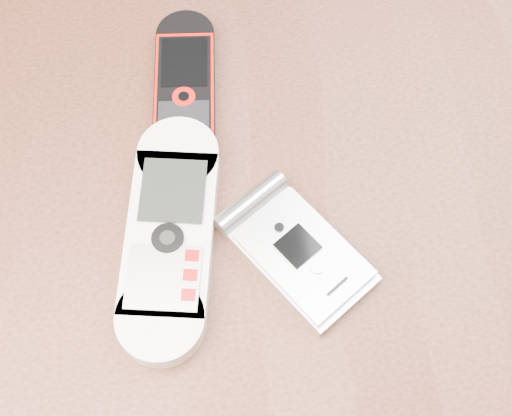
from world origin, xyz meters
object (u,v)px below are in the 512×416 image
object	(u,v)px
table	(250,266)
nokia_black_red	(185,92)
nokia_white	(170,234)
motorola_razr	(300,253)

from	to	relation	value
table	nokia_black_red	world-z (taller)	nokia_black_red
nokia_white	nokia_black_red	size ratio (longest dim) A/B	1.21
table	motorola_razr	distance (m)	0.12
nokia_white	nokia_black_red	xyz separation A→B (m)	(0.02, 0.12, -0.00)
table	motorola_razr	world-z (taller)	motorola_razr
nokia_white	motorola_razr	world-z (taller)	nokia_white
nokia_black_red	table	bearing A→B (deg)	-65.25
table	nokia_black_red	size ratio (longest dim) A/B	8.05
nokia_white	nokia_black_red	bearing A→B (deg)	90.49
motorola_razr	nokia_black_red	bearing A→B (deg)	80.91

